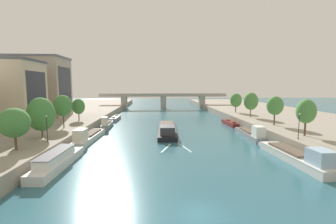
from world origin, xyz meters
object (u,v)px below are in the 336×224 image
tree_left_past_mid (78,107)px  tree_left_far (63,106)px  moored_boat_right_lone (297,156)px  tree_right_second (236,100)px  moored_boat_left_far (115,118)px  tree_left_second (41,114)px  moored_boat_left_end (89,136)px  lamppost_left_bank (47,127)px  tree_right_midway (306,111)px  lamppost_right_bank (299,125)px  tree_right_third (275,106)px  tree_left_distant (14,123)px  moored_boat_left_midway (107,124)px  bridge_far (163,99)px  moored_boat_left_lone (58,160)px  moored_boat_right_end (230,123)px  tree_right_end_of_row (251,101)px  moored_boat_right_upstream (251,133)px  barge_midriver (167,129)px

tree_left_past_mid → tree_left_far: bearing=-89.4°
moored_boat_right_lone → tree_right_second: (6.69, 46.79, 5.50)m
moored_boat_left_far → tree_left_second: (-6.72, -36.03, 5.83)m
moored_boat_left_end → lamppost_left_bank: lamppost_left_bank is taller
tree_right_midway → lamppost_right_bank: bearing=-137.0°
moored_boat_left_far → tree_right_third: size_ratio=1.63×
tree_left_distant → lamppost_right_bank: tree_left_distant is taller
tree_right_midway → moored_boat_left_midway: bearing=151.5°
moored_boat_left_far → tree_left_second: 37.11m
tree_right_second → bridge_far: bearing=122.3°
moored_boat_left_lone → tree_right_second: tree_right_second is taller
moored_boat_left_end → tree_right_third: 42.61m
lamppost_right_bank → bridge_far: bridge_far is taller
moored_boat_left_midway → tree_left_second: bearing=-107.8°
moored_boat_right_end → tree_right_end_of_row: (6.42, 1.04, 6.33)m
moored_boat_left_midway → tree_right_second: bearing=21.5°
bridge_far → lamppost_right_bank: bearing=-75.2°
moored_boat_right_upstream → barge_midriver: bearing=158.6°
tree_right_second → lamppost_right_bank: 41.35m
moored_boat_right_lone → tree_left_far: 46.53m
moored_boat_right_upstream → moored_boat_left_far: bearing=140.9°
barge_midriver → lamppost_right_bank: size_ratio=5.41×
tree_left_distant → moored_boat_right_lone: bearing=-1.4°
moored_boat_left_midway → tree_left_past_mid: 8.83m
moored_boat_right_upstream → tree_right_midway: 12.28m
tree_left_second → tree_right_second: bearing=38.1°
moored_boat_left_end → tree_left_second: bearing=-132.7°
moored_boat_left_lone → tree_left_distant: 8.28m
moored_boat_left_lone → lamppost_right_bank: lamppost_right_bank is taller
moored_boat_left_far → tree_right_end_of_row: 43.34m
tree_right_end_of_row → moored_boat_left_lone: bearing=-140.4°
tree_left_second → tree_left_past_mid: 21.36m
barge_midriver → bridge_far: bearing=89.1°
moored_boat_right_lone → tree_right_midway: (6.47, 8.35, 5.79)m
tree_left_far → tree_right_second: bearing=29.2°
tree_left_far → tree_left_past_mid: 10.74m
tree_right_midway → bridge_far: size_ratio=0.11×
tree_left_far → tree_right_second: 55.47m
moored_boat_right_upstream → tree_right_end_of_row: (6.93, 17.43, 5.99)m
tree_right_end_of_row → tree_right_second: bearing=90.7°
moored_boat_right_lone → tree_right_end_of_row: tree_right_end_of_row is taller
moored_boat_left_end → moored_boat_right_end: moored_boat_left_end is taller
moored_boat_left_end → tree_left_far: (-6.48, 3.98, 6.09)m
tree_left_far → tree_right_second: (48.41, 27.09, -0.59)m
tree_right_midway → tree_right_third: size_ratio=0.99×
lamppost_left_bank → lamppost_right_bank: bearing=-0.6°
moored_boat_left_lone → moored_boat_left_midway: moored_boat_left_midway is taller
tree_left_second → tree_right_end_of_row: bearing=27.7°
moored_boat_right_lone → bridge_far: (-17.37, 84.91, 3.92)m
tree_left_distant → tree_right_second: (48.02, 45.77, 0.27)m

